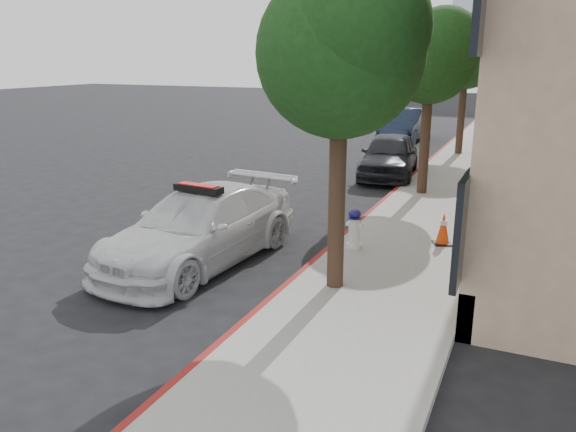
% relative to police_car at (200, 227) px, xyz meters
% --- Properties ---
extents(ground, '(120.00, 120.00, 0.00)m').
position_rel_police_car_xyz_m(ground, '(0.24, 1.61, -0.77)').
color(ground, black).
rests_on(ground, ground).
extents(sidewalk, '(3.20, 50.00, 0.15)m').
position_rel_police_car_xyz_m(sidewalk, '(3.84, 11.61, -0.69)').
color(sidewalk, gray).
rests_on(sidewalk, ground).
extents(curb_strip, '(0.12, 50.00, 0.15)m').
position_rel_police_car_xyz_m(curb_strip, '(2.30, 11.61, -0.69)').
color(curb_strip, maroon).
rests_on(curb_strip, ground).
extents(tree_near, '(2.92, 2.82, 5.62)m').
position_rel_police_car_xyz_m(tree_near, '(3.17, -0.41, 3.51)').
color(tree_near, black).
rests_on(tree_near, sidewalk).
extents(tree_mid, '(2.77, 2.64, 5.43)m').
position_rel_police_car_xyz_m(tree_mid, '(3.17, 7.59, 3.39)').
color(tree_mid, black).
rests_on(tree_mid, sidewalk).
extents(tree_far, '(3.10, 3.00, 5.81)m').
position_rel_police_car_xyz_m(tree_far, '(3.17, 15.59, 3.62)').
color(tree_far, black).
rests_on(tree_far, sidewalk).
extents(police_car, '(2.62, 5.45, 1.68)m').
position_rel_police_car_xyz_m(police_car, '(0.00, 0.00, 0.00)').
color(police_car, silver).
rests_on(police_car, ground).
extents(parked_car_mid, '(2.45, 4.80, 1.57)m').
position_rel_police_car_xyz_m(parked_car_mid, '(1.44, 10.20, 0.01)').
color(parked_car_mid, black).
rests_on(parked_car_mid, ground).
extents(parked_car_far, '(1.76, 4.97, 1.64)m').
position_rel_police_car_xyz_m(parked_car_far, '(-0.08, 19.33, 0.05)').
color(parked_car_far, '#151F36').
rests_on(parked_car_far, ground).
extents(fire_hydrant, '(0.36, 0.34, 0.87)m').
position_rel_police_car_xyz_m(fire_hydrant, '(2.81, 1.76, -0.19)').
color(fire_hydrant, white).
rests_on(fire_hydrant, sidewalk).
extents(traffic_cone, '(0.51, 0.51, 0.74)m').
position_rel_police_car_xyz_m(traffic_cone, '(4.55, 2.82, -0.25)').
color(traffic_cone, black).
rests_on(traffic_cone, sidewalk).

